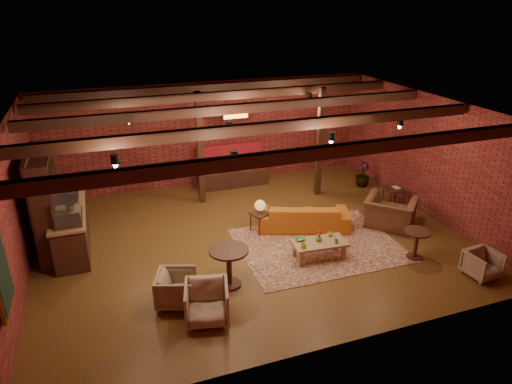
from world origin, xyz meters
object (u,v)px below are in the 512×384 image
object	(u,v)px
round_table_right	(417,240)
armchair_b	(207,301)
armchair_right	(391,208)
armchair_far	(483,263)
coffee_table	(319,244)
round_table_left	(229,261)
side_table_lamp	(260,208)
sofa	(303,216)
side_table_book	(394,190)
armchair_a	(176,287)
plant_tall	(365,150)

from	to	relation	value
round_table_right	armchair_b	bearing A→B (deg)	-174.09
armchair_right	armchair_far	size ratio (longest dim) A/B	1.87
coffee_table	round_table_left	distance (m)	2.24
side_table_lamp	round_table_left	bearing A→B (deg)	-125.10
sofa	side_table_book	size ratio (longest dim) A/B	4.03
sofa	armchair_b	xyz separation A→B (m)	(-3.21, -2.72, 0.07)
side_table_book	armchair_far	bearing A→B (deg)	-94.87
coffee_table	armchair_a	world-z (taller)	armchair_a
sofa	armchair_a	xyz separation A→B (m)	(-3.65, -2.06, 0.03)
armchair_a	armchair_far	world-z (taller)	armchair_a
side_table_lamp	round_table_right	world-z (taller)	side_table_lamp
round_table_left	side_table_book	distance (m)	5.86
armchair_b	side_table_book	distance (m)	6.87
round_table_right	plant_tall	world-z (taller)	plant_tall
armchair_a	round_table_left	bearing A→B (deg)	-58.25
coffee_table	side_table_book	size ratio (longest dim) A/B	2.21
side_table_book	round_table_right	size ratio (longest dim) A/B	0.83
round_table_left	armchair_a	xyz separation A→B (m)	(-1.13, -0.25, -0.20)
round_table_left	side_table_book	size ratio (longest dim) A/B	1.47
coffee_table	round_table_left	bearing A→B (deg)	-171.41
armchair_a	side_table_book	xyz separation A→B (m)	(6.59, 2.39, 0.14)
coffee_table	plant_tall	size ratio (longest dim) A/B	0.53
side_table_lamp	side_table_book	bearing A→B (deg)	2.08
armchair_right	round_table_left	bearing A→B (deg)	59.58
armchair_b	plant_tall	world-z (taller)	plant_tall
armchair_b	side_table_book	bearing A→B (deg)	40.07
sofa	armchair_b	world-z (taller)	armchair_b
armchair_a	plant_tall	distance (m)	7.75
sofa	round_table_right	bearing A→B (deg)	148.99
round_table_right	armchair_far	bearing A→B (deg)	-51.74
armchair_b	round_table_right	bearing A→B (deg)	19.57
armchair_b	coffee_table	bearing A→B (deg)	36.90
sofa	armchair_far	size ratio (longest dim) A/B	3.58
coffee_table	side_table_lamp	xyz separation A→B (m)	(-0.80, 1.66, 0.28)
coffee_table	side_table_book	distance (m)	3.72
sofa	plant_tall	world-z (taller)	plant_tall
sofa	round_table_right	world-z (taller)	round_table_right
armchair_b	armchair_right	distance (m)	5.72
round_table_left	round_table_right	bearing A→B (deg)	-5.30
sofa	side_table_lamp	distance (m)	1.17
round_table_left	plant_tall	world-z (taller)	plant_tall
round_table_left	armchair_far	xyz separation A→B (m)	(5.15, -1.49, -0.25)
coffee_table	sofa	bearing A→B (deg)	78.25
armchair_b	armchair_right	xyz separation A→B (m)	(5.35, 2.03, 0.12)
armchair_far	round_table_right	bearing A→B (deg)	123.60
round_table_right	plant_tall	size ratio (longest dim) A/B	0.29
armchair_far	armchair_b	bearing A→B (deg)	169.71
sofa	coffee_table	xyz separation A→B (m)	(-0.31, -1.47, 0.04)
armchair_right	armchair_far	distance (m)	2.66
side_table_lamp	armchair_b	xyz separation A→B (m)	(-2.10, -2.91, -0.25)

